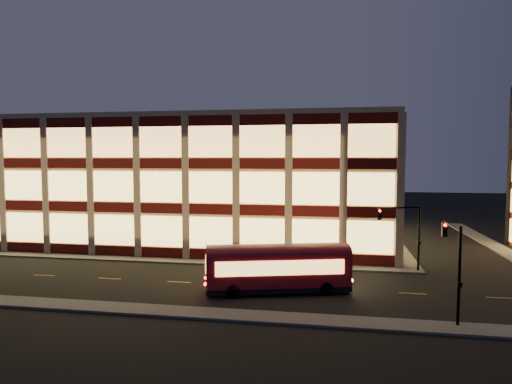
# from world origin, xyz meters

# --- Properties ---
(ground) EXTENTS (200.00, 200.00, 0.00)m
(ground) POSITION_xyz_m (0.00, 0.00, 0.00)
(ground) COLOR black
(ground) RESTS_ON ground
(sidewalk_office_south) EXTENTS (54.00, 2.00, 0.15)m
(sidewalk_office_south) POSITION_xyz_m (-3.00, 1.00, 0.07)
(sidewalk_office_south) COLOR #514F4C
(sidewalk_office_south) RESTS_ON ground
(sidewalk_office_east) EXTENTS (2.00, 30.00, 0.15)m
(sidewalk_office_east) POSITION_xyz_m (23.00, 17.00, 0.07)
(sidewalk_office_east) COLOR #514F4C
(sidewalk_office_east) RESTS_ON ground
(sidewalk_tower_west) EXTENTS (2.00, 30.00, 0.15)m
(sidewalk_tower_west) POSITION_xyz_m (34.00, 17.00, 0.07)
(sidewalk_tower_west) COLOR #514F4C
(sidewalk_tower_west) RESTS_ON ground
(sidewalk_near) EXTENTS (100.00, 2.00, 0.15)m
(sidewalk_near) POSITION_xyz_m (0.00, -13.00, 0.07)
(sidewalk_near) COLOR #514F4C
(sidewalk_near) RESTS_ON ground
(office_building) EXTENTS (50.45, 30.45, 14.50)m
(office_building) POSITION_xyz_m (-2.91, 16.91, 7.25)
(office_building) COLOR tan
(office_building) RESTS_ON ground
(traffic_signal_far) EXTENTS (3.79, 1.87, 6.00)m
(traffic_signal_far) POSITION_xyz_m (22.21, 0.24, 4.11)
(traffic_signal_far) COLOR black
(traffic_signal_far) RESTS_ON ground
(traffic_signal_near) EXTENTS (0.32, 4.45, 6.00)m
(traffic_signal_near) POSITION_xyz_m (23.50, -11.03, 4.13)
(traffic_signal_near) COLOR black
(traffic_signal_near) RESTS_ON ground
(trolley_bus) EXTENTS (10.90, 5.38, 3.58)m
(trolley_bus) POSITION_xyz_m (12.15, -7.22, 1.99)
(trolley_bus) COLOR maroon
(trolley_bus) RESTS_ON ground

